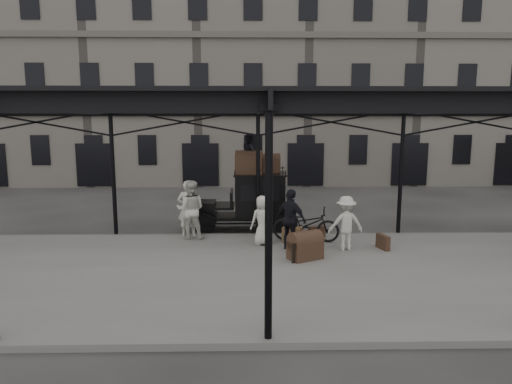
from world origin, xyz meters
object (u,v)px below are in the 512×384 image
porter_official (291,220)px  steamer_trunk_roof_near (249,164)px  porter_left (188,209)px  bicycle (306,224)px  taxi (251,199)px  steamer_trunk_platform (305,247)px

porter_official → steamer_trunk_roof_near: bearing=-21.6°
porter_left → bicycle: porter_left is taller
taxi → porter_left: bearing=-147.5°
porter_official → steamer_trunk_platform: bearing=153.0°
bicycle → steamer_trunk_platform: (-0.27, -1.95, -0.23)m
porter_official → porter_left: bearing=17.6°
steamer_trunk_platform → taxi: bearing=82.8°
steamer_trunk_platform → porter_left: bearing=116.6°
steamer_trunk_roof_near → steamer_trunk_platform: (1.60, -3.79, -2.04)m
taxi → porter_left: 2.59m
porter_left → bicycle: bearing=168.3°
porter_official → bicycle: size_ratio=0.87×
porter_left → steamer_trunk_platform: porter_left is taller
taxi → porter_left: (-2.18, -1.39, -0.08)m
porter_left → steamer_trunk_platform: (3.70, -2.65, -0.63)m
bicycle → steamer_trunk_platform: size_ratio=2.33×
taxi → porter_official: taxi is taller
bicycle → steamer_trunk_platform: bearing=-176.2°
porter_official → bicycle: 1.21m
taxi → steamer_trunk_platform: size_ratio=3.89×
steamer_trunk_roof_near → porter_left: bearing=-146.5°
porter_left → steamer_trunk_roof_near: bearing=-153.2°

